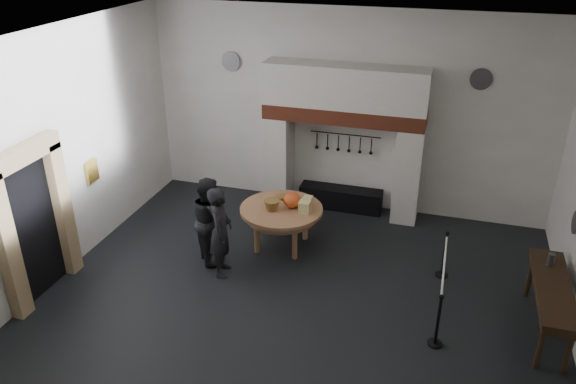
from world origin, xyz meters
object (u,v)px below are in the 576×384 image
(work_table, at_px, (281,209))
(side_table, at_px, (553,287))
(visitor_far, at_px, (210,219))
(barrier_post_far, at_px, (444,255))
(barrier_post_near, at_px, (438,322))
(iron_range, at_px, (341,198))
(visitor_near, at_px, (221,232))

(work_table, xyz_separation_m, side_table, (4.92, -1.32, 0.03))
(visitor_far, height_order, barrier_post_far, visitor_far)
(visitor_far, relative_size, barrier_post_near, 1.94)
(side_table, height_order, barrier_post_near, same)
(iron_range, distance_m, side_table, 5.32)
(visitor_near, bearing_deg, side_table, -101.93)
(visitor_far, xyz_separation_m, barrier_post_near, (4.41, -1.31, -0.42))
(work_table, relative_size, barrier_post_near, 1.85)
(barrier_post_near, bearing_deg, work_table, 146.18)
(side_table, bearing_deg, iron_range, 140.96)
(visitor_near, height_order, visitor_far, visitor_near)
(side_table, bearing_deg, work_table, 164.94)
(visitor_far, height_order, barrier_post_near, visitor_far)
(visitor_near, xyz_separation_m, barrier_post_near, (4.01, -0.91, -0.44))
(visitor_near, relative_size, visitor_far, 1.02)
(iron_range, relative_size, barrier_post_far, 2.11)
(side_table, bearing_deg, barrier_post_far, 145.50)
(visitor_far, distance_m, side_table, 6.11)
(visitor_far, xyz_separation_m, side_table, (6.09, -0.46, -0.00))
(side_table, xyz_separation_m, barrier_post_near, (-1.68, -0.85, -0.42))
(barrier_post_far, bearing_deg, iron_range, 138.12)
(visitor_near, height_order, barrier_post_near, visitor_near)
(visitor_near, distance_m, barrier_post_near, 4.14)
(iron_range, relative_size, barrier_post_near, 2.11)
(visitor_near, bearing_deg, barrier_post_near, -114.05)
(visitor_near, bearing_deg, iron_range, -37.33)
(side_table, distance_m, barrier_post_far, 2.08)
(iron_range, height_order, side_table, side_table)
(barrier_post_far, bearing_deg, barrier_post_near, -90.00)
(visitor_far, distance_m, barrier_post_near, 4.62)
(barrier_post_near, height_order, barrier_post_far, same)
(side_table, bearing_deg, visitor_near, 179.39)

